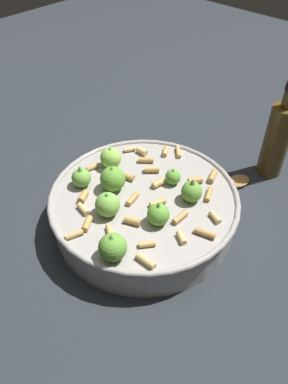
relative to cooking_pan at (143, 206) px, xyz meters
The scene contains 4 objects.
ground_plane 0.04m from the cooking_pan, 71.23° to the left, with size 2.40×2.40×0.00m, color #23282D.
cooking_pan is the anchor object (origin of this frame).
olive_oil_bottle 0.31m from the cooking_pan, 71.48° to the left, with size 0.05×0.05×0.21m.
wooden_spoon 0.14m from the cooking_pan, 70.23° to the left, with size 0.10×0.25×0.02m.
Camera 1 is at (0.32, -0.35, 0.52)m, focal length 34.65 mm.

